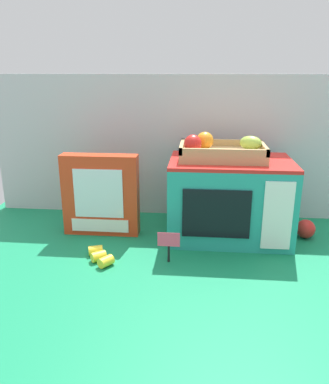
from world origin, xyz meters
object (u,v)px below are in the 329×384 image
object	(u,v)px
price_sign	(169,243)
cookie_set_box	(101,195)
toy_microwave	(229,199)
food_groups_crate	(220,151)
loose_toy_apple	(306,229)
loose_toy_banana	(100,256)

from	to	relation	value
price_sign	cookie_set_box	bearing A→B (deg)	142.29
toy_microwave	cookie_set_box	xyz separation A→B (m)	(-0.46, -0.02, 0.01)
food_groups_crate	loose_toy_apple	distance (m)	0.42
loose_toy_banana	food_groups_crate	bearing A→B (deg)	32.96
price_sign	loose_toy_banana	size ratio (longest dim) A/B	0.83
price_sign	loose_toy_banana	bearing A→B (deg)	-176.94
loose_toy_apple	loose_toy_banana	bearing A→B (deg)	-160.85
cookie_set_box	price_sign	bearing A→B (deg)	-37.71
loose_toy_apple	food_groups_crate	bearing A→B (deg)	179.35
price_sign	loose_toy_apple	size ratio (longest dim) A/B	1.47
toy_microwave	loose_toy_banana	world-z (taller)	toy_microwave
toy_microwave	loose_toy_apple	bearing A→B (deg)	1.45
cookie_set_box	loose_toy_apple	world-z (taller)	cookie_set_box
food_groups_crate	cookie_set_box	xyz separation A→B (m)	(-0.42, -0.03, -0.16)
food_groups_crate	loose_toy_banana	size ratio (longest dim) A/B	2.42
toy_microwave	cookie_set_box	bearing A→B (deg)	-177.77
food_groups_crate	cookie_set_box	distance (m)	0.46
cookie_set_box	loose_toy_banana	world-z (taller)	cookie_set_box
price_sign	loose_toy_apple	bearing A→B (deg)	25.74
price_sign	loose_toy_banana	distance (m)	0.22
price_sign	toy_microwave	bearing A→B (deg)	48.31
cookie_set_box	loose_toy_banana	size ratio (longest dim) A/B	2.46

